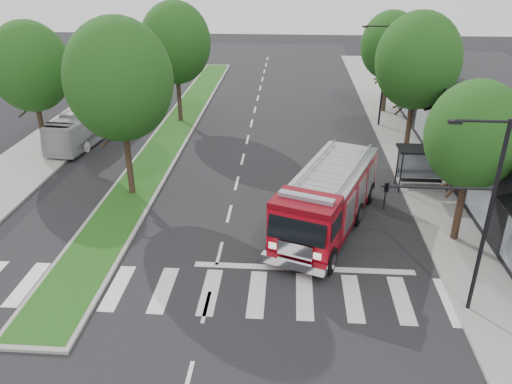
% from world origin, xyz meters
% --- Properties ---
extents(ground, '(140.00, 140.00, 0.00)m').
position_xyz_m(ground, '(0.00, 0.00, 0.00)').
color(ground, black).
rests_on(ground, ground).
extents(sidewalk_right, '(5.00, 80.00, 0.15)m').
position_xyz_m(sidewalk_right, '(12.50, 10.00, 0.07)').
color(sidewalk_right, gray).
rests_on(sidewalk_right, ground).
extents(sidewalk_left, '(5.00, 80.00, 0.15)m').
position_xyz_m(sidewalk_left, '(-14.50, 10.00, 0.07)').
color(sidewalk_left, gray).
rests_on(sidewalk_left, ground).
extents(median, '(3.00, 50.00, 0.15)m').
position_xyz_m(median, '(-6.00, 18.00, 0.08)').
color(median, gray).
rests_on(median, ground).
extents(bus_shelter, '(3.20, 1.60, 2.61)m').
position_xyz_m(bus_shelter, '(11.20, 8.15, 2.04)').
color(bus_shelter, black).
rests_on(bus_shelter, ground).
extents(tree_right_near, '(4.40, 4.40, 8.05)m').
position_xyz_m(tree_right_near, '(11.50, 2.00, 5.51)').
color(tree_right_near, black).
rests_on(tree_right_near, ground).
extents(tree_right_mid, '(5.60, 5.60, 9.72)m').
position_xyz_m(tree_right_mid, '(11.50, 14.00, 6.49)').
color(tree_right_mid, black).
rests_on(tree_right_mid, ground).
extents(tree_right_far, '(5.00, 5.00, 8.73)m').
position_xyz_m(tree_right_far, '(11.50, 24.00, 5.84)').
color(tree_right_far, black).
rests_on(tree_right_far, ground).
extents(tree_median_near, '(5.80, 5.80, 10.16)m').
position_xyz_m(tree_median_near, '(-6.00, 6.00, 6.81)').
color(tree_median_near, black).
rests_on(tree_median_near, ground).
extents(tree_median_far, '(5.60, 5.60, 9.72)m').
position_xyz_m(tree_median_far, '(-6.00, 20.00, 6.49)').
color(tree_median_far, black).
rests_on(tree_median_far, ground).
extents(tree_left_mid, '(5.20, 5.20, 9.16)m').
position_xyz_m(tree_left_mid, '(-14.00, 12.00, 6.16)').
color(tree_left_mid, black).
rests_on(tree_left_mid, ground).
extents(streetlight_right_near, '(4.08, 0.22, 8.00)m').
position_xyz_m(streetlight_right_near, '(9.61, -3.50, 4.67)').
color(streetlight_right_near, black).
rests_on(streetlight_right_near, ground).
extents(streetlight_right_far, '(2.11, 0.20, 8.00)m').
position_xyz_m(streetlight_right_far, '(10.35, 20.00, 4.48)').
color(streetlight_right_far, black).
rests_on(streetlight_right_far, ground).
extents(fire_engine, '(6.23, 10.29, 3.43)m').
position_xyz_m(fire_engine, '(5.21, 2.82, 1.65)').
color(fire_engine, '#63050D').
rests_on(fire_engine, ground).
extents(city_bus, '(3.17, 9.57, 2.62)m').
position_xyz_m(city_bus, '(-12.00, 15.13, 1.31)').
color(city_bus, '#ABABAF').
rests_on(city_bus, ground).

